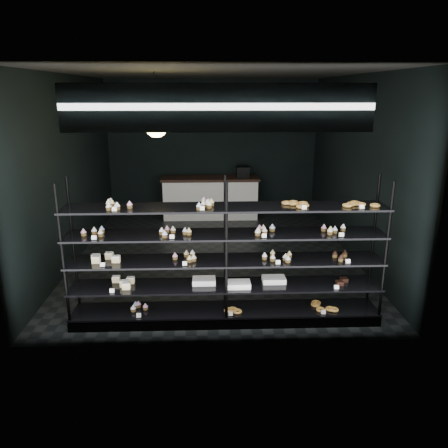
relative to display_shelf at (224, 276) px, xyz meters
name	(u,v)px	position (x,y,z in m)	size (l,w,h in m)	color
room	(214,169)	(-0.08, 2.45, 0.97)	(5.01, 6.01, 3.20)	black
display_shelf	(224,276)	(0.00, 0.00, 0.00)	(4.00, 0.50, 1.91)	black
signage	(218,108)	(-0.08, -0.48, 2.12)	(3.30, 0.05, 0.50)	#0C1140
pendant_lamp	(156,125)	(-0.93, 1.27, 1.82)	(0.35, 0.35, 0.90)	black
service_counter	(211,197)	(-0.13, 4.95, -0.13)	(2.29, 0.65, 1.23)	white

